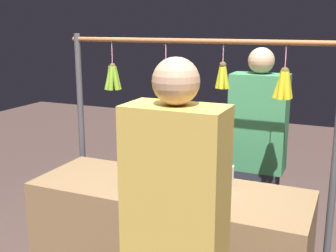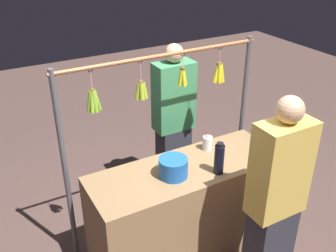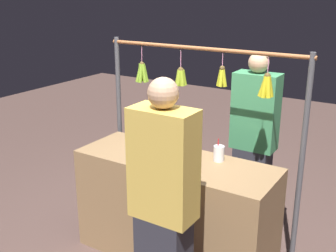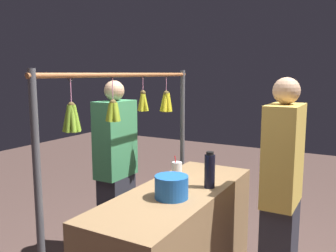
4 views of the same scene
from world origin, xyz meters
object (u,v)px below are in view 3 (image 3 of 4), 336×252
(drink_cup, at_px, (219,153))
(blue_bucket, at_px, (156,148))
(customer_person, at_px, (164,212))
(water_bottle, at_px, (183,156))
(vendor_person, at_px, (253,145))

(drink_cup, bearing_deg, blue_bucket, 23.93)
(drink_cup, relative_size, customer_person, 0.10)
(customer_person, bearing_deg, blue_bucket, -52.53)
(water_bottle, height_order, blue_bucket, water_bottle)
(drink_cup, xyz_separation_m, vendor_person, (-0.04, -0.66, -0.13))
(blue_bucket, height_order, vendor_person, vendor_person)
(vendor_person, distance_m, customer_person, 1.50)
(customer_person, bearing_deg, drink_cup, -88.52)
(blue_bucket, distance_m, customer_person, 0.81)
(blue_bucket, bearing_deg, water_bottle, 157.68)
(water_bottle, xyz_separation_m, vendor_person, (-0.16, -1.01, -0.20))
(drink_cup, bearing_deg, vendor_person, -93.25)
(blue_bucket, bearing_deg, drink_cup, -156.07)
(vendor_person, bearing_deg, customer_person, 89.40)
(water_bottle, distance_m, drink_cup, 0.37)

